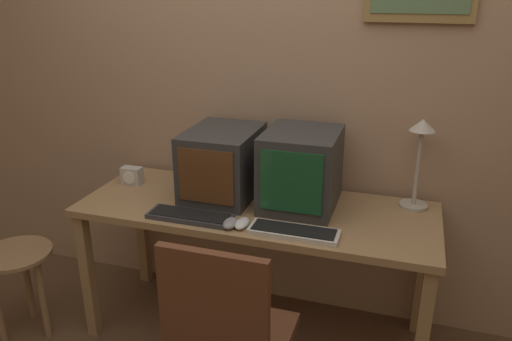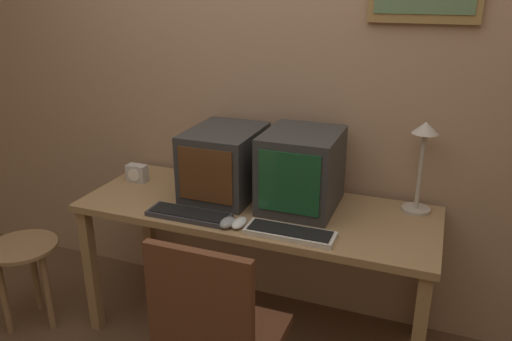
% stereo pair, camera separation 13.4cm
% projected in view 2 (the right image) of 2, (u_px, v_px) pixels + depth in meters
% --- Properties ---
extents(wall_back, '(8.00, 0.08, 2.60)m').
position_uv_depth(wall_back, '(283.00, 82.00, 2.62)').
color(wall_back, tan).
rests_on(wall_back, ground_plane).
extents(desk, '(1.76, 0.66, 0.75)m').
position_uv_depth(desk, '(256.00, 222.00, 2.51)').
color(desk, '#99754C').
rests_on(desk, ground_plane).
extents(monitor_left, '(0.34, 0.45, 0.35)m').
position_uv_depth(monitor_left, '(225.00, 162.00, 2.56)').
color(monitor_left, '#333333').
rests_on(monitor_left, desk).
extents(monitor_right, '(0.35, 0.41, 0.38)m').
position_uv_depth(monitor_right, '(301.00, 170.00, 2.41)').
color(monitor_right, '#333333').
rests_on(monitor_right, desk).
extents(keyboard_main, '(0.40, 0.13, 0.03)m').
position_uv_depth(keyboard_main, '(189.00, 214.00, 2.36)').
color(keyboard_main, '#333338').
rests_on(keyboard_main, desk).
extents(keyboard_side, '(0.40, 0.13, 0.03)m').
position_uv_depth(keyboard_side, '(290.00, 233.00, 2.19)').
color(keyboard_side, beige).
rests_on(keyboard_side, desk).
extents(mouse_near_keyboard, '(0.06, 0.12, 0.03)m').
position_uv_depth(mouse_near_keyboard, '(239.00, 223.00, 2.27)').
color(mouse_near_keyboard, silver).
rests_on(mouse_near_keyboard, desk).
extents(mouse_far_corner, '(0.06, 0.10, 0.04)m').
position_uv_depth(mouse_far_corner, '(228.00, 223.00, 2.26)').
color(mouse_far_corner, gray).
rests_on(mouse_far_corner, desk).
extents(desk_clock, '(0.11, 0.07, 0.10)m').
position_uv_depth(desk_clock, '(137.00, 173.00, 2.77)').
color(desk_clock, '#B7B2AD').
rests_on(desk_clock, desk).
extents(desk_lamp, '(0.14, 0.14, 0.45)m').
position_uv_depth(desk_lamp, '(423.00, 152.00, 2.32)').
color(desk_lamp, '#B2A899').
rests_on(desk_lamp, desk).
extents(side_stool, '(0.37, 0.37, 0.49)m').
position_uv_depth(side_stool, '(25.00, 263.00, 2.67)').
color(side_stool, '#8E6B47').
rests_on(side_stool, ground_plane).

